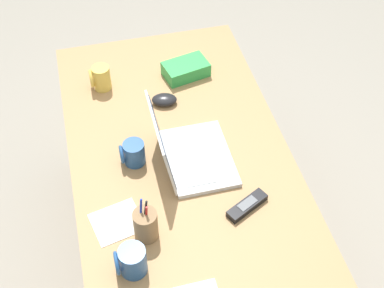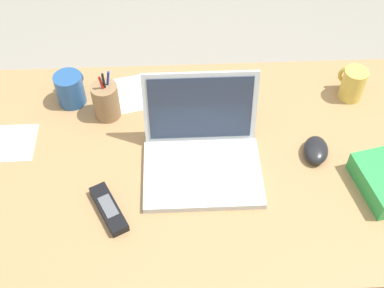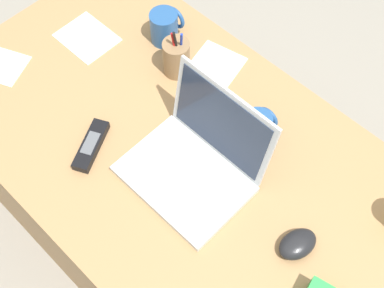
% 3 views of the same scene
% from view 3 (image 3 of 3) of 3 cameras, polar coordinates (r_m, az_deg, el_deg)
% --- Properties ---
extents(ground_plane, '(6.00, 6.00, 0.00)m').
position_cam_3_polar(ground_plane, '(2.04, 0.38, -12.31)').
color(ground_plane, gray).
extents(desk, '(1.55, 0.79, 0.75)m').
position_cam_3_polar(desk, '(1.68, 0.45, -8.24)').
color(desk, '#A87C4F').
rests_on(desk, ground).
extents(laptop, '(0.31, 0.27, 0.23)m').
position_cam_3_polar(laptop, '(1.29, 0.44, -1.86)').
color(laptop, silver).
rests_on(laptop, desk).
extents(computer_mouse, '(0.09, 0.11, 0.04)m').
position_cam_3_polar(computer_mouse, '(1.25, 11.48, -10.96)').
color(computer_mouse, black).
rests_on(computer_mouse, desk).
extents(coffee_mug_tall, '(0.08, 0.10, 0.10)m').
position_cam_3_polar(coffee_mug_tall, '(1.56, -3.01, 12.87)').
color(coffee_mug_tall, '#26518C').
rests_on(coffee_mug_tall, desk).
extents(coffee_mug_spare, '(0.08, 0.09, 0.09)m').
position_cam_3_polar(coffee_mug_spare, '(1.36, 7.27, 1.84)').
color(coffee_mug_spare, '#26518C').
rests_on(coffee_mug_spare, desk).
extents(cordless_phone, '(0.11, 0.16, 0.03)m').
position_cam_3_polar(cordless_phone, '(1.38, -11.11, -0.15)').
color(cordless_phone, black).
rests_on(cordless_phone, desk).
extents(pen_holder, '(0.08, 0.08, 0.17)m').
position_cam_3_polar(pen_holder, '(1.47, -1.74, 9.57)').
color(pen_holder, olive).
rests_on(pen_holder, desk).
extents(paper_note_near_laptop, '(0.17, 0.14, 0.00)m').
position_cam_3_polar(paper_note_near_laptop, '(1.63, -11.55, 11.49)').
color(paper_note_near_laptop, white).
rests_on(paper_note_near_laptop, desk).
extents(paper_note_left, '(0.17, 0.18, 0.00)m').
position_cam_3_polar(paper_note_left, '(1.52, 2.49, 8.54)').
color(paper_note_left, white).
rests_on(paper_note_left, desk).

